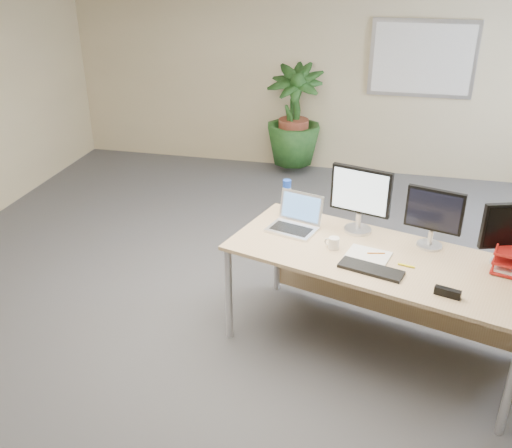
% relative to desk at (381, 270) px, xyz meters
% --- Properties ---
extents(floor, '(8.00, 8.00, 0.00)m').
position_rel_desk_xyz_m(floor, '(-0.91, -0.20, -0.65)').
color(floor, '#424247').
rests_on(floor, ground).
extents(back_wall, '(7.00, 0.04, 2.70)m').
position_rel_desk_xyz_m(back_wall, '(-0.91, 3.80, 0.70)').
color(back_wall, tan).
rests_on(back_wall, floor).
extents(whiteboard, '(1.30, 0.04, 0.95)m').
position_rel_desk_xyz_m(whiteboard, '(0.29, 3.77, 0.90)').
color(whiteboard, '#ADADB2').
rests_on(whiteboard, back_wall).
extents(desk, '(2.32, 1.48, 0.83)m').
position_rel_desk_xyz_m(desk, '(0.00, 0.00, 0.00)').
color(desk, tan).
rests_on(desk, floor).
extents(floor_plant, '(0.90, 0.90, 1.50)m').
position_rel_desk_xyz_m(floor_plant, '(-1.27, 3.50, 0.10)').
color(floor_plant, '#163C16').
rests_on(floor_plant, floor).
extents(monitor_left, '(0.46, 0.21, 0.52)m').
position_rel_desk_xyz_m(monitor_left, '(-0.21, 0.25, 0.48)').
color(monitor_left, silver).
rests_on(monitor_left, desk).
extents(monitor_right, '(0.40, 0.19, 0.46)m').
position_rel_desk_xyz_m(monitor_right, '(0.33, 0.11, 0.44)').
color(monitor_right, silver).
rests_on(monitor_right, desk).
extents(monitor_dark, '(0.41, 0.19, 0.47)m').
position_rel_desk_xyz_m(monitor_dark, '(0.82, -0.05, 0.45)').
color(monitor_dark, silver).
rests_on(monitor_dark, desk).
extents(laptop, '(0.44, 0.41, 0.26)m').
position_rel_desk_xyz_m(laptop, '(-0.69, 0.20, 0.24)').
color(laptop, white).
rests_on(laptop, desk).
extents(keyboard, '(0.46, 0.27, 0.02)m').
position_rel_desk_xyz_m(keyboard, '(-0.08, -0.34, 0.19)').
color(keyboard, black).
rests_on(keyboard, desk).
extents(coffee_mug, '(0.12, 0.08, 0.09)m').
position_rel_desk_xyz_m(coffee_mug, '(-0.36, -0.08, 0.22)').
color(coffee_mug, white).
rests_on(coffee_mug, desk).
extents(spiral_notebook, '(0.35, 0.29, 0.01)m').
position_rel_desk_xyz_m(spiral_notebook, '(-0.11, -0.14, 0.18)').
color(spiral_notebook, silver).
rests_on(spiral_notebook, desk).
extents(orange_pen, '(0.13, 0.04, 0.01)m').
position_rel_desk_xyz_m(orange_pen, '(-0.05, -0.11, 0.20)').
color(orange_pen, orange).
rests_on(orange_pen, spiral_notebook).
extents(yellow_highlighter, '(0.12, 0.04, 0.02)m').
position_rel_desk_xyz_m(yellow_highlighter, '(0.16, -0.22, 0.19)').
color(yellow_highlighter, yellow).
rests_on(yellow_highlighter, desk).
extents(water_bottle, '(0.07, 0.07, 0.29)m').
position_rel_desk_xyz_m(water_bottle, '(-0.81, 0.46, 0.32)').
color(water_bottle, silver).
rests_on(water_bottle, desk).
extents(stapler, '(0.17, 0.09, 0.05)m').
position_rel_desk_xyz_m(stapler, '(0.41, -0.55, 0.21)').
color(stapler, black).
rests_on(stapler, desk).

